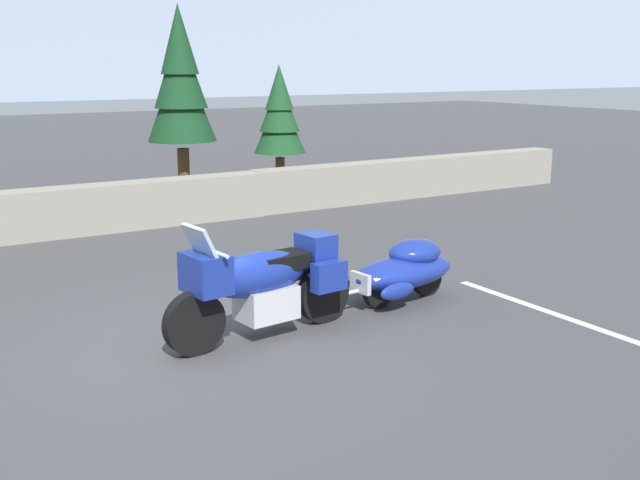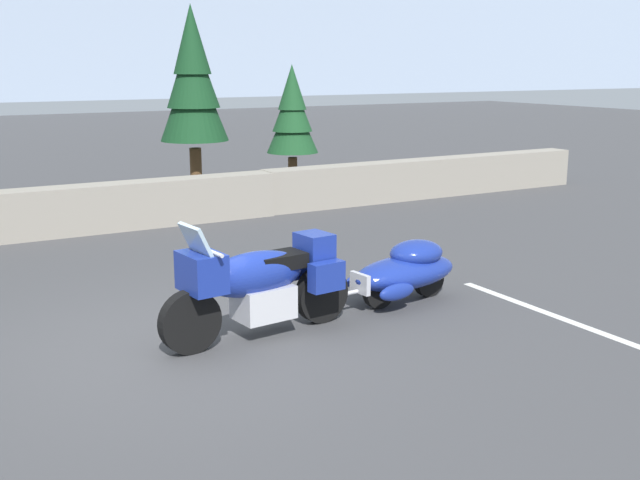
% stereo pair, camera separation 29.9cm
% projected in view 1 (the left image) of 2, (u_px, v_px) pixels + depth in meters
% --- Properties ---
extents(ground_plane, '(80.00, 80.00, 0.00)m').
position_uv_depth(ground_plane, '(180.00, 347.00, 8.02)').
color(ground_plane, '#424244').
extents(stone_guard_wall, '(24.00, 0.61, 0.86)m').
position_uv_depth(stone_guard_wall, '(32.00, 214.00, 12.88)').
color(stone_guard_wall, gray).
rests_on(stone_guard_wall, ground).
extents(touring_motorcycle, '(2.31, 0.89, 1.33)m').
position_uv_depth(touring_motorcycle, '(262.00, 282.00, 8.18)').
color(touring_motorcycle, black).
rests_on(touring_motorcycle, ground).
extents(car_shaped_trailer, '(2.23, 0.88, 0.76)m').
position_uv_depth(car_shaped_trailer, '(405.00, 269.00, 9.49)').
color(car_shaped_trailer, black).
rests_on(car_shaped_trailer, ground).
extents(pine_tree_secondary, '(1.15, 1.15, 2.88)m').
position_uv_depth(pine_tree_secondary, '(279.00, 114.00, 17.04)').
color(pine_tree_secondary, brown).
rests_on(pine_tree_secondary, ground).
extents(pine_tree_far_right, '(1.40, 1.40, 4.07)m').
position_uv_depth(pine_tree_far_right, '(180.00, 81.00, 15.59)').
color(pine_tree_far_right, brown).
rests_on(pine_tree_far_right, ground).
extents(parking_stripe_marker, '(0.12, 3.60, 0.01)m').
position_uv_depth(parking_stripe_marker, '(569.00, 319.00, 8.90)').
color(parking_stripe_marker, silver).
rests_on(parking_stripe_marker, ground).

